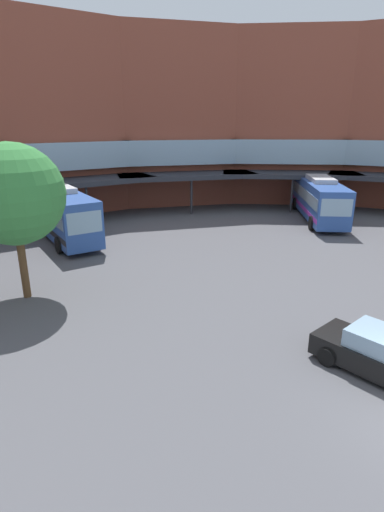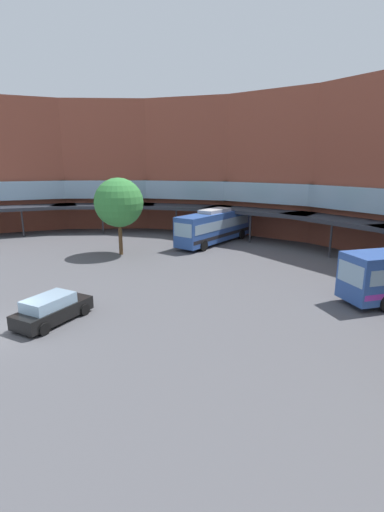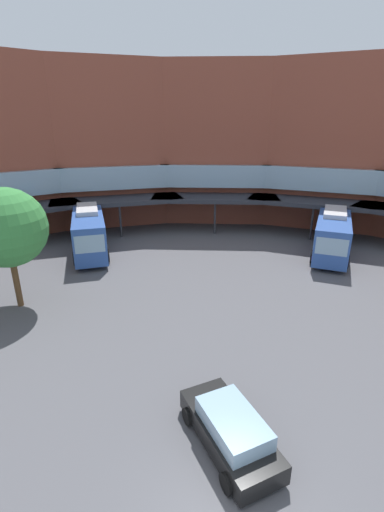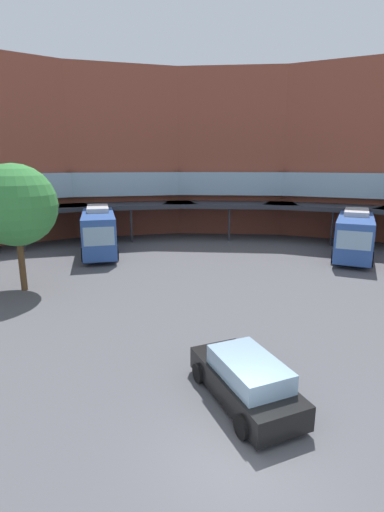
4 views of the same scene
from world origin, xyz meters
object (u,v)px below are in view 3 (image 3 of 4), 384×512
object	(u,v)px
parked_car	(230,430)
bus_2	(89,228)
plaza_tree	(6,228)
bus_1	(333,230)

from	to	relation	value
parked_car	bus_2	bearing A→B (deg)	1.60
bus_2	plaza_tree	world-z (taller)	plaza_tree
parked_car	plaza_tree	size ratio (longest dim) A/B	0.64
bus_2	plaza_tree	size ratio (longest dim) A/B	1.56
plaza_tree	bus_1	bearing A→B (deg)	7.10
parked_car	plaza_tree	distance (m)	16.19
parked_car	plaza_tree	world-z (taller)	plaza_tree
bus_1	plaza_tree	world-z (taller)	plaza_tree
plaza_tree	parked_car	bearing A→B (deg)	-57.25
bus_1	bus_2	xyz separation A→B (m)	(-20.05, 6.54, 0.07)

